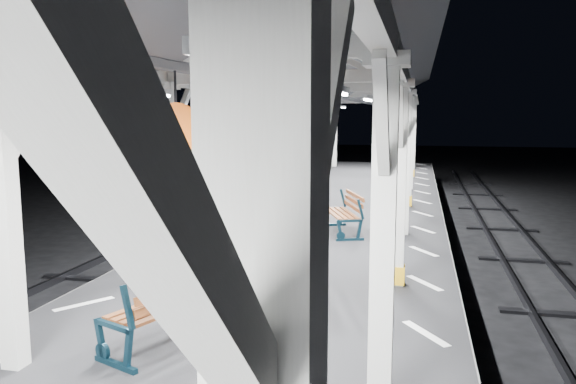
% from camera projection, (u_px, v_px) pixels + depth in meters
% --- Properties ---
extents(platform, '(6.00, 50.00, 1.00)m').
position_uv_depth(platform, '(243.00, 352.00, 7.79)').
color(platform, black).
rests_on(platform, ground).
extents(hazard_stripes_left, '(1.00, 48.00, 0.01)m').
position_uv_depth(hazard_stripes_left, '(84.00, 304.00, 8.27)').
color(hazard_stripes_left, silver).
rests_on(hazard_stripes_left, platform).
extents(hazard_stripes_right, '(1.00, 48.00, 0.01)m').
position_uv_depth(hazard_stripes_right, '(426.00, 333.00, 7.17)').
color(hazard_stripes_right, silver).
rests_on(hazard_stripes_right, platform).
extents(canopy, '(5.40, 49.00, 4.65)m').
position_uv_depth(canopy, '(239.00, 53.00, 7.21)').
color(canopy, silver).
rests_on(canopy, platform).
extents(bench_near, '(1.30, 1.95, 1.00)m').
position_uv_depth(bench_near, '(179.00, 301.00, 6.81)').
color(bench_near, '#0C2430').
rests_on(bench_near, platform).
extents(bench_mid, '(1.25, 2.02, 1.03)m').
position_uv_depth(bench_mid, '(293.00, 270.00, 8.08)').
color(bench_mid, '#0C2430').
rests_on(bench_mid, platform).
extents(bench_far, '(1.21, 1.85, 0.94)m').
position_uv_depth(bench_far, '(346.00, 212.00, 13.12)').
color(bench_far, '#0C2430').
rests_on(bench_far, platform).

